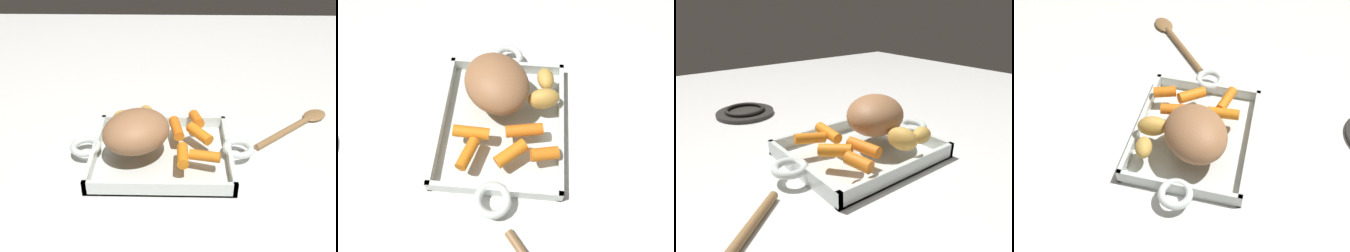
# 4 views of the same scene
# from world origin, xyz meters

# --- Properties ---
(ground_plane) EXTENTS (2.05, 2.05, 0.00)m
(ground_plane) POSITION_xyz_m (0.00, 0.00, 0.00)
(ground_plane) COLOR silver
(roasting_dish) EXTENTS (0.38, 0.24, 0.03)m
(roasting_dish) POSITION_xyz_m (0.00, 0.00, 0.01)
(roasting_dish) COLOR silver
(roasting_dish) RESTS_ON ground_plane
(pork_roast) EXTENTS (0.18, 0.17, 0.08)m
(pork_roast) POSITION_xyz_m (0.05, 0.01, 0.07)
(pork_roast) COLOR #9E6B44
(pork_roast) RESTS_ON roasting_dish
(baby_carrot_northwest) EXTENTS (0.06, 0.06, 0.03)m
(baby_carrot_northwest) POSITION_xyz_m (-0.08, -0.02, 0.05)
(baby_carrot_northwest) COLOR orange
(baby_carrot_northwest) RESTS_ON roasting_dish
(baby_carrot_short) EXTENTS (0.03, 0.07, 0.02)m
(baby_carrot_short) POSITION_xyz_m (-0.03, -0.04, 0.04)
(baby_carrot_short) COLOR orange
(baby_carrot_short) RESTS_ON roasting_dish
(baby_carrot_southwest) EXTENTS (0.02, 0.07, 0.03)m
(baby_carrot_southwest) POSITION_xyz_m (-0.04, 0.05, 0.04)
(baby_carrot_southwest) COLOR orange
(baby_carrot_southwest) RESTS_ON roasting_dish
(baby_carrot_center_left) EXTENTS (0.06, 0.04, 0.03)m
(baby_carrot_center_left) POSITION_xyz_m (-0.08, 0.05, 0.04)
(baby_carrot_center_left) COLOR orange
(baby_carrot_center_left) RESTS_ON roasting_dish
(baby_carrot_center_right) EXTENTS (0.03, 0.05, 0.03)m
(baby_carrot_center_right) POSITION_xyz_m (-0.07, -0.08, 0.04)
(baby_carrot_center_right) COLOR orange
(baby_carrot_center_right) RESTS_ON roasting_dish
(potato_halved) EXTENTS (0.05, 0.04, 0.03)m
(potato_halved) POSITION_xyz_m (0.09, -0.08, 0.05)
(potato_halved) COLOR gold
(potato_halved) RESTS_ON roasting_dish
(potato_near_roast) EXTENTS (0.05, 0.07, 0.04)m
(potato_near_roast) POSITION_xyz_m (0.04, -0.08, 0.05)
(potato_near_roast) COLOR gold
(potato_near_roast) RESTS_ON roasting_dish
(serving_spoon) EXTENTS (0.21, 0.18, 0.01)m
(serving_spoon) POSITION_xyz_m (-0.32, -0.13, 0.01)
(serving_spoon) COLOR olive
(serving_spoon) RESTS_ON ground_plane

